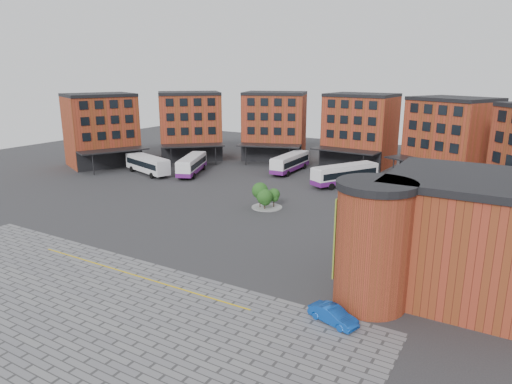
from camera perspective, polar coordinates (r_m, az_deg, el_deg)
The scene contains 13 objects.
ground at distance 56.88m, azimuth -6.34°, elevation -4.68°, with size 160.00×160.00×0.00m, color #28282B.
paving_zone at distance 41.41m, azimuth -22.98°, elevation -13.64°, with size 50.00×22.00×0.02m, color slate.
yellow_line at distance 45.93m, azimuth -14.92°, elevation -10.00°, with size 26.00×0.15×0.02m, color gold.
main_building at distance 89.86m, azimuth 5.83°, elevation 7.31°, with size 94.14×42.48×14.60m.
east_building at distance 42.10m, azimuth 23.80°, elevation -5.39°, with size 17.40×15.40×10.60m.
tree_island at distance 64.44m, azimuth 1.09°, elevation -0.43°, with size 4.40×4.40×3.72m.
bus_a at distance 88.73m, azimuth -13.42°, elevation 3.49°, with size 12.41×6.35×3.43m.
bus_b at distance 87.15m, azimuth -8.02°, elevation 3.43°, with size 7.33×12.27×3.42m.
bus_c at distance 88.42m, azimuth 4.30°, elevation 3.70°, with size 3.32×12.26×3.44m.
bus_d at distance 79.20m, azimuth 11.06°, elevation 2.19°, with size 8.71×12.40×3.55m.
bus_e at distance 74.71m, azimuth 18.58°, elevation 0.85°, with size 8.99×11.49×3.38m.
bus_f at distance 70.41m, azimuth 22.13°, elevation -0.40°, with size 7.71×11.13×3.18m.
blue_car at distance 37.06m, azimuth 9.62°, elevation -14.93°, with size 1.42×4.08×1.34m, color #0C41A7.
Camera 1 is at (32.44, -42.70, 18.98)m, focal length 32.00 mm.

